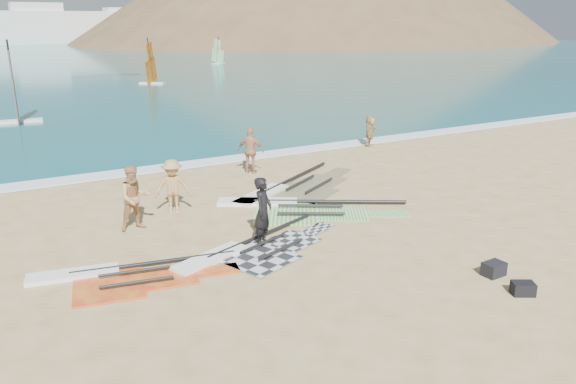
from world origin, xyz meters
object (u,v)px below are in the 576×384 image
beachgoer_right (370,131)px  beachgoer_mid (173,187)px  rig_green (295,208)px  person_wetsuit (263,212)px  rig_red (117,277)px  gear_bag_near (494,269)px  rig_orange (292,188)px  rig_grey (250,251)px  gear_bag_far (523,289)px  beachgoer_back (251,151)px  beachgoer_left (135,198)px

beachgoer_right → beachgoer_mid: bearing=164.6°
rig_green → person_wetsuit: person_wetsuit is taller
rig_red → gear_bag_near: bearing=-17.8°
rig_orange → rig_red: size_ratio=1.23×
rig_orange → rig_red: bearing=179.6°
beachgoer_mid → rig_red: bearing=-107.1°
gear_bag_near → person_wetsuit: bearing=131.1°
rig_grey → rig_red: bearing=156.0°
gear_bag_far → beachgoer_right: bearing=65.0°
gear_bag_near → gear_bag_far: gear_bag_near is taller
rig_grey → gear_bag_near: size_ratio=10.12×
beachgoer_back → rig_green: bearing=125.4°
gear_bag_far → beachgoer_left: bearing=127.2°
gear_bag_far → beachgoer_right: beachgoer_right is taller
rig_red → beachgoer_left: bearing=77.3°
rig_orange → person_wetsuit: person_wetsuit is taller
rig_grey → beachgoer_right: beachgoer_right is taller
rig_green → rig_grey: bearing=-108.0°
rig_grey → beachgoer_left: (-2.14, 3.28, 0.93)m
gear_bag_far → beachgoer_back: bearing=93.1°
rig_grey → rig_green: rig_green is taller
rig_grey → person_wetsuit: size_ratio=2.77×
beachgoer_back → gear_bag_near: bearing=138.8°
gear_bag_near → beachgoer_left: 10.07m
rig_green → rig_orange: bearing=93.6°
rig_green → gear_bag_near: bearing=-45.1°
gear_bag_near → beachgoer_left: size_ratio=0.27×
beachgoer_mid → beachgoer_back: 5.40m
beachgoer_right → gear_bag_near: bearing=-153.9°
person_wetsuit → beachgoer_back: bearing=22.7°
rig_orange → beachgoer_left: beachgoer_left is taller
rig_orange → rig_green: bearing=-148.0°
person_wetsuit → beachgoer_left: size_ratio=0.99×
rig_orange → gear_bag_far: 9.74m
gear_bag_far → gear_bag_near: bearing=77.8°
beachgoer_back → rig_orange: bearing=139.8°
gear_bag_far → person_wetsuit: size_ratio=0.25×
gear_bag_far → beachgoer_right: 15.69m
gear_bag_near → person_wetsuit: (-3.97, 4.54, 0.80)m
rig_red → gear_bag_near: size_ratio=9.54×
person_wetsuit → gear_bag_far: bearing=-99.7°
rig_red → beachgoer_back: bearing=56.0°
person_wetsuit → rig_green: bearing=-0.3°
rig_orange → beachgoer_mid: (-4.62, -0.38, 0.84)m
rig_red → beachgoer_mid: (2.78, 3.93, 0.84)m
person_wetsuit → beachgoer_back: 7.63m
beachgoer_mid → beachgoer_right: 12.62m
beachgoer_back → rig_red: bearing=89.4°
gear_bag_far → person_wetsuit: 6.76m
rig_grey → gear_bag_near: gear_bag_near is taller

